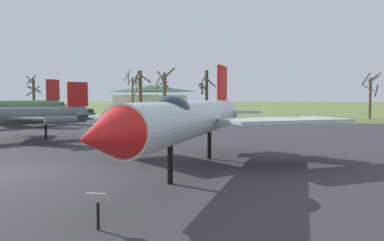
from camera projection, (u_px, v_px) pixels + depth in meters
ground_plane at (13, 175)px, 16.83m from camera, size 600.00×600.00×0.00m
asphalt_apron at (139, 139)px, 30.89m from camera, size 82.78×48.41×0.05m
grass_verge_strip at (212, 119)px, 60.13m from camera, size 142.78×12.00×0.06m
jet_fighter_front_left at (10, 116)px, 29.33m from camera, size 11.32×12.05×4.65m
jet_fighter_front_right at (191, 118)px, 17.40m from camera, size 14.44×17.34×5.29m
info_placard_front_right at (98, 206)px, 9.64m from camera, size 0.53×0.31×1.02m
jet_fighter_rear_center at (8, 107)px, 43.72m from camera, size 12.21×16.28×5.66m
bare_tree_far_left at (33, 94)px, 74.66m from camera, size 3.66×3.68×7.69m
bare_tree_left_of_center at (133, 92)px, 71.53m from camera, size 3.18×2.72×8.68m
bare_tree_center at (140, 90)px, 73.58m from camera, size 3.17×3.12×8.53m
bare_tree_right_of_center at (164, 90)px, 69.45m from camera, size 3.61×3.30×8.75m
bare_tree_far_right at (206, 92)px, 68.74m from camera, size 3.33×2.60×8.16m
bare_tree_backdrop_extra at (371, 94)px, 61.82m from camera, size 2.99×2.92×7.41m
visitor_building at (151, 98)px, 110.91m from camera, size 19.55×12.09×6.86m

